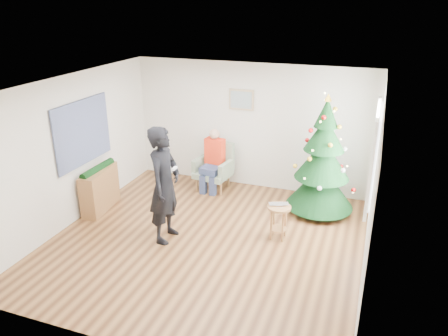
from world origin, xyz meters
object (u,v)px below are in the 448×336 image
at_px(armchair, 214,172).
at_px(standing_man, 164,185).
at_px(console, 100,190).
at_px(stool, 278,222).
at_px(christmas_tree, 323,161).

bearing_deg(armchair, standing_man, -81.96).
bearing_deg(console, armchair, 37.31).
bearing_deg(stool, console, -178.54).
relative_size(stool, console, 0.59).
bearing_deg(stool, christmas_tree, 67.87).
distance_m(stool, console, 3.43).
height_order(christmas_tree, armchair, christmas_tree).
height_order(armchair, standing_man, standing_man).
distance_m(standing_man, console, 1.85).
bearing_deg(christmas_tree, standing_man, -140.51).
xyz_separation_m(stool, armchair, (-1.74, 1.55, 0.06)).
height_order(christmas_tree, console, christmas_tree).
xyz_separation_m(stool, standing_man, (-1.76, -0.63, 0.67)).
distance_m(armchair, standing_man, 2.27).
xyz_separation_m(standing_man, console, (-1.67, 0.54, -0.57)).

